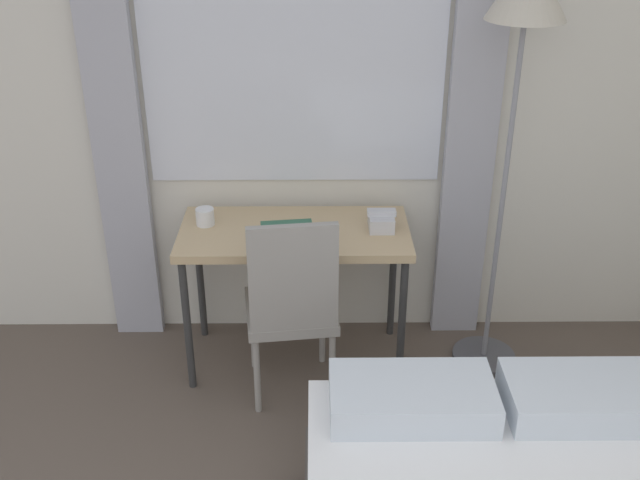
{
  "coord_description": "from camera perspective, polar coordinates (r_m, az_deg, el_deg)",
  "views": [
    {
      "loc": [
        -0.01,
        -0.38,
        2.27
      ],
      "look_at": [
        0.02,
        2.33,
        0.88
      ],
      "focal_mm": 42.0,
      "sensor_mm": 36.0,
      "label": 1
    }
  ],
  "objects": [
    {
      "name": "book",
      "position": [
        3.43,
        -2.47,
        0.71
      ],
      "size": [
        0.26,
        0.22,
        0.02
      ],
      "rotation": [
        0.0,
        0.0,
        0.12
      ],
      "color": "#33664C",
      "rests_on": "desk"
    },
    {
      "name": "telephone",
      "position": [
        3.47,
        4.69,
        1.5
      ],
      "size": [
        0.13,
        0.15,
        0.09
      ],
      "color": "silver",
      "rests_on": "desk"
    },
    {
      "name": "desk",
      "position": [
        3.5,
        -1.94,
        -0.23
      ],
      "size": [
        1.07,
        0.52,
        0.73
      ],
      "color": "tan",
      "rests_on": "ground_plane"
    },
    {
      "name": "mug",
      "position": [
        3.54,
        -8.75,
        1.76
      ],
      "size": [
        0.09,
        0.09,
        0.08
      ],
      "color": "white",
      "rests_on": "desk"
    },
    {
      "name": "standing_lamp",
      "position": [
        3.27,
        15.26,
        15.39
      ],
      "size": [
        0.33,
        0.33,
        1.97
      ],
      "color": "#4C4C51",
      "rests_on": "ground_plane"
    },
    {
      "name": "desk_chair",
      "position": [
        3.32,
        -2.18,
        -4.72
      ],
      "size": [
        0.45,
        0.45,
        0.94
      ],
      "rotation": [
        0.0,
        0.0,
        0.12
      ],
      "color": "gray",
      "rests_on": "ground_plane"
    },
    {
      "name": "wall_back_with_window",
      "position": [
        3.56,
        -0.59,
        12.29
      ],
      "size": [
        4.89,
        0.13,
        2.7
      ],
      "color": "silver",
      "rests_on": "ground_plane"
    }
  ]
}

